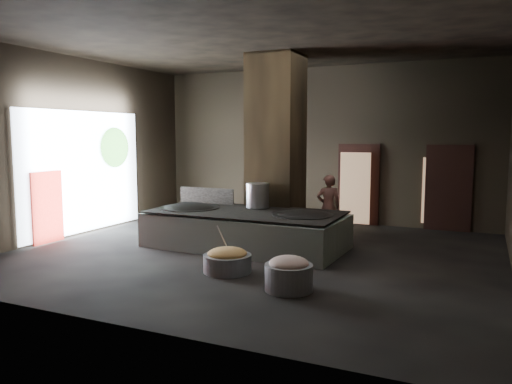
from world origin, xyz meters
The scene contains 27 objects.
floor centered at (0.00, 0.00, -0.05)m, with size 10.00×9.00×0.10m, color black.
ceiling centered at (0.00, 0.00, 4.55)m, with size 10.00×9.00×0.10m, color black.
back_wall centered at (0.00, 4.55, 2.25)m, with size 10.00×0.10×4.50m, color black.
front_wall centered at (0.00, -4.55, 2.25)m, with size 10.00×0.10×4.50m, color black.
left_wall centered at (-5.05, 0.00, 2.25)m, with size 0.10×9.00×4.50m, color black.
pillar centered at (-0.30, 1.90, 2.25)m, with size 1.20×1.20×4.50m, color black.
hearth_platform centered at (-0.44, 0.43, 0.38)m, with size 4.42×2.11×0.77m, color #B2C6B6.
platform_cap centered at (-0.44, 0.43, 0.82)m, with size 4.32×2.08×0.03m, color black.
wok_left centered at (-1.89, 0.38, 0.75)m, with size 1.39×1.39×0.38m, color black.
wok_left_rim centered at (-1.89, 0.38, 0.82)m, with size 1.42×1.42×0.05m, color black.
wok_right centered at (0.91, 0.48, 0.75)m, with size 1.30×1.30×0.37m, color black.
wok_right_rim centered at (0.91, 0.48, 0.82)m, with size 1.33×1.33×0.05m, color black.
stock_pot centered at (-0.39, 0.98, 1.13)m, with size 0.54×0.54×0.58m, color #ADB0B5.
splash_guard centered at (-1.89, 1.18, 1.03)m, with size 1.54×0.06×0.38m, color black.
cook centered at (1.02, 2.07, 0.80)m, with size 0.58×0.37×1.59m, color brown.
veg_basin centered at (0.16, -1.57, 0.17)m, with size 0.90×0.90×0.33m, color gray.
veg_fill centered at (0.16, -1.57, 0.35)m, with size 0.74×0.74×0.23m, color #9FA14E.
ladle centered at (0.01, -1.42, 0.55)m, with size 0.03×0.03×0.71m, color #ADB0B5.
meat_basin centered at (1.59, -2.13, 0.22)m, with size 0.80×0.80×0.44m, color gray.
meat_fill centered at (1.59, -2.13, 0.45)m, with size 0.66×0.66×0.25m, color tan.
doorway_near centered at (1.20, 4.45, 1.10)m, with size 1.18×0.08×2.38m, color black.
doorway_near_glow centered at (1.15, 4.25, 1.05)m, with size 0.85×0.04×2.01m, color #8C6647.
doorway_far centered at (3.60, 4.45, 1.10)m, with size 1.18×0.08×2.38m, color black.
doorway_far_glow centered at (3.31, 4.47, 1.05)m, with size 0.75×0.04×1.78m, color #8C6647.
left_opening centered at (-4.95, 0.20, 1.60)m, with size 0.04×4.20×3.10m, color white.
pavilion_sliver centered at (-4.88, -1.10, 0.85)m, with size 0.05×0.90×1.70m, color maroon.
tree_silhouette centered at (-4.85, 1.30, 2.20)m, with size 0.28×1.10×1.10m, color #194714.
Camera 1 is at (4.43, -9.61, 2.55)m, focal length 35.00 mm.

